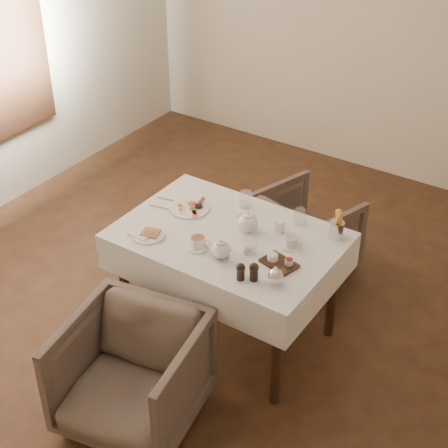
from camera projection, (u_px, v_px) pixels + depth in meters
name	position (u px, v px, depth m)	size (l,w,h in m)	color
table	(228.00, 251.00, 4.05)	(1.28, 0.88, 0.75)	black
armchair_near	(132.00, 375.00, 3.64)	(0.69, 0.71, 0.65)	#4F433A
armchair_far	(304.00, 232.00, 4.84)	(0.62, 0.64, 0.58)	#4F433A
breakfast_plate	(190.00, 207.00, 4.22)	(0.25, 0.25, 0.03)	white
side_plate	(146.00, 234.00, 3.97)	(0.20, 0.20, 0.02)	white
teapot_centre	(248.00, 221.00, 3.97)	(0.17, 0.13, 0.14)	white
teapot_front	(221.00, 249.00, 3.76)	(0.15, 0.12, 0.12)	white
creamer	(280.00, 226.00, 3.99)	(0.06, 0.06, 0.07)	white
teacup_near	(198.00, 243.00, 3.86)	(0.14, 0.14, 0.07)	white
teacup_far	(291.00, 241.00, 3.87)	(0.13, 0.13, 0.06)	white
glass_left	(246.00, 199.00, 4.22)	(0.07, 0.07, 0.10)	silver
glass_mid	(250.00, 245.00, 3.81)	(0.07, 0.07, 0.10)	silver
glass_right	(300.00, 217.00, 4.06)	(0.07, 0.07, 0.10)	silver
condiment_board	(279.00, 262.00, 3.73)	(0.22, 0.17, 0.05)	black
pepper_mill_left	(241.00, 271.00, 3.61)	(0.05, 0.05, 0.10)	black
pepper_mill_right	(254.00, 272.00, 3.60)	(0.05, 0.05, 0.11)	black
silver_pot	(275.00, 275.00, 3.57)	(0.10, 0.08, 0.11)	white
fries_cup	(337.00, 226.00, 3.92)	(0.09, 0.09, 0.19)	silver
cutlery_fork	(171.00, 200.00, 4.30)	(0.02, 0.20, 0.00)	silver
cutlery_knife	(164.00, 208.00, 4.22)	(0.02, 0.19, 0.00)	silver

